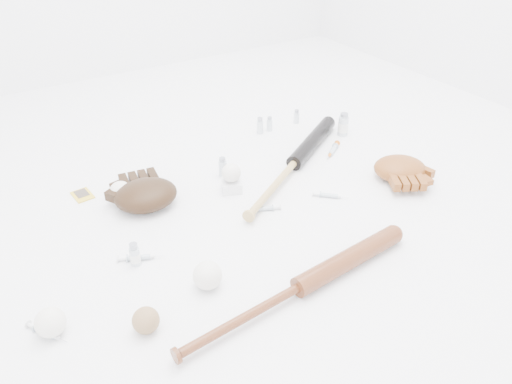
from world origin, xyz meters
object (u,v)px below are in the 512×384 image
bat_dark (294,163)px  pedestal (232,186)px  bat_wood (300,287)px  glove_dark (146,195)px

bat_dark → pedestal: (-0.27, 0.00, -0.01)m
pedestal → bat_wood: bearing=-100.8°
bat_wood → glove_dark: 0.64m
bat_dark → bat_wood: bat_dark is taller
glove_dark → pedestal: 0.30m
bat_wood → pedestal: bat_wood is taller
bat_wood → glove_dark: glove_dark is taller
bat_wood → pedestal: (0.10, 0.55, -0.01)m
bat_dark → glove_dark: 0.57m
bat_dark → glove_dark: glove_dark is taller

